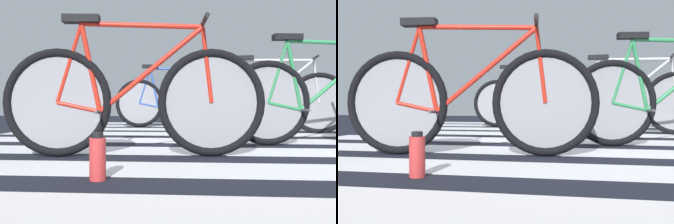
{
  "view_description": "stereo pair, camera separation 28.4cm",
  "coord_description": "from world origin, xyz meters",
  "views": [
    {
      "loc": [
        -0.31,
        -3.29,
        0.37
      ],
      "look_at": [
        -0.53,
        -0.63,
        0.31
      ],
      "focal_mm": 39.17,
      "sensor_mm": 36.0,
      "label": 1
    },
    {
      "loc": [
        -0.03,
        -3.29,
        0.37
      ],
      "look_at": [
        -0.53,
        -0.63,
        0.31
      ],
      "focal_mm": 39.17,
      "sensor_mm": 36.0,
      "label": 2
    }
  ],
  "objects": [
    {
      "name": "bicycle_1_of_4",
      "position": [
        -0.73,
        -0.89,
        0.41
      ],
      "size": [
        1.73,
        0.52,
        0.93
      ],
      "rotation": [
        0.0,
        0.0,
        0.1
      ],
      "color": "black",
      "rests_on": "ground"
    },
    {
      "name": "water_bottle",
      "position": [
        -0.77,
        -1.65,
        0.12
      ],
      "size": [
        0.08,
        0.08,
        0.22
      ],
      "color": "red",
      "rests_on": "ground"
    },
    {
      "name": "crosswalk_markings",
      "position": [
        0.01,
        0.15,
        0.02
      ],
      "size": [
        5.44,
        6.52,
        0.0
      ],
      "color": "silver",
      "rests_on": "ground"
    },
    {
      "name": "bicycle_4_of_4",
      "position": [
        -0.68,
        2.19,
        0.41
      ],
      "size": [
        1.73,
        0.52,
        0.93
      ],
      "rotation": [
        0.0,
        0.0,
        0.12
      ],
      "color": "black",
      "rests_on": "ground"
    },
    {
      "name": "bicycle_3_of_4",
      "position": [
        0.59,
        1.18,
        0.41
      ],
      "size": [
        1.73,
        0.52,
        0.93
      ],
      "rotation": [
        0.0,
        0.0,
        -0.13
      ],
      "color": "black",
      "rests_on": "ground"
    },
    {
      "name": "ground",
      "position": [
        0.0,
        0.0,
        0.01
      ],
      "size": [
        18.0,
        14.0,
        0.02
      ],
      "color": "black"
    }
  ]
}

